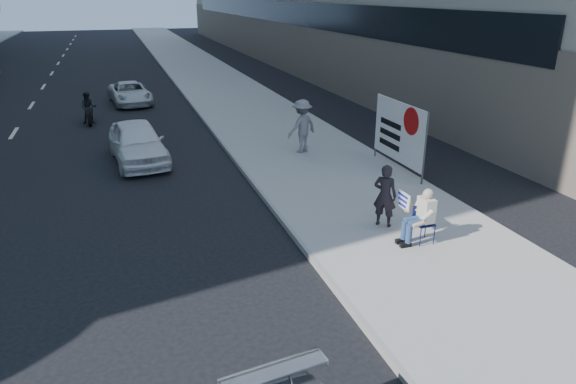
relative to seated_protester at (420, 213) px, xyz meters
name	(u,v)px	position (x,y,z in m)	size (l,w,h in m)	color
ground	(244,265)	(-4.00, 0.49, -0.87)	(160.00, 160.00, 0.00)	black
near_sidewalk	(228,92)	(0.00, 20.49, -0.80)	(5.00, 120.00, 0.15)	#AEABA2
seated_protester	(420,213)	(0.00, 0.00, 0.00)	(0.83, 1.12, 1.31)	#11174D
jogger	(302,126)	(-0.08, 7.62, 0.23)	(1.23, 0.71, 1.90)	slate
pedestrian_woman	(385,196)	(-0.31, 1.08, 0.06)	(0.57, 0.38, 1.58)	black
protest_banner	(399,132)	(2.18, 4.80, 0.53)	(0.08, 3.06, 2.20)	#4C4C4C
white_sedan_near	(137,142)	(-5.72, 8.77, -0.17)	(1.67, 4.15, 1.41)	white
white_sedan_far	(130,93)	(-5.52, 19.29, -0.31)	(1.87, 4.06, 1.13)	silver
motorcycle	(89,109)	(-7.46, 15.34, -0.24)	(0.71, 2.04, 1.42)	black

